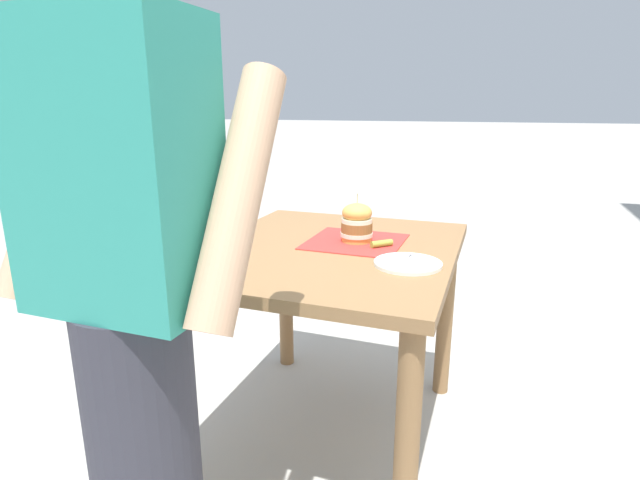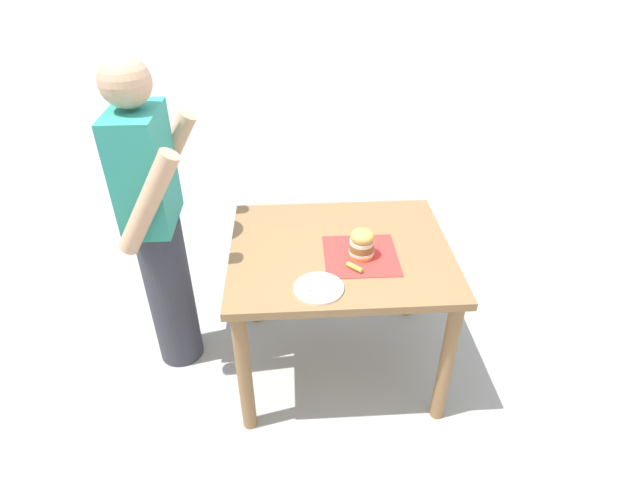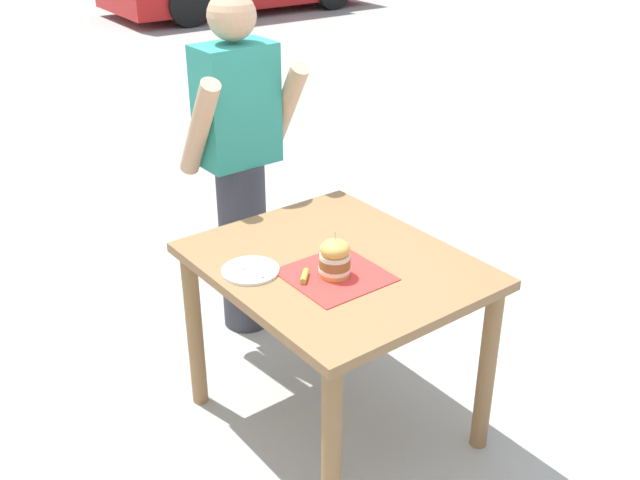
# 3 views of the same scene
# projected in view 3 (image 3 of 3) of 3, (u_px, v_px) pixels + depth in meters

# --- Properties ---
(ground_plane) EXTENTS (80.00, 80.00, 0.00)m
(ground_plane) POSITION_uv_depth(u_px,v_px,m) (334.00, 421.00, 3.26)
(ground_plane) COLOR #ADAAA3
(patio_table) EXTENTS (0.90, 1.08, 0.79)m
(patio_table) POSITION_uv_depth(u_px,v_px,m) (335.00, 289.00, 2.96)
(patio_table) COLOR olive
(patio_table) RESTS_ON ground
(serving_paper) EXTENTS (0.35, 0.35, 0.00)m
(serving_paper) POSITION_uv_depth(u_px,v_px,m) (335.00, 275.00, 2.80)
(serving_paper) COLOR red
(serving_paper) RESTS_ON patio_table
(sandwich) EXTENTS (0.12, 0.12, 0.18)m
(sandwich) POSITION_uv_depth(u_px,v_px,m) (335.00, 258.00, 2.76)
(sandwich) COLOR gold
(sandwich) RESTS_ON serving_paper
(pickle_spear) EXTENTS (0.08, 0.08, 0.02)m
(pickle_spear) POSITION_uv_depth(u_px,v_px,m) (305.00, 276.00, 2.76)
(pickle_spear) COLOR #8EA83D
(pickle_spear) RESTS_ON serving_paper
(side_plate_with_forks) EXTENTS (0.22, 0.22, 0.02)m
(side_plate_with_forks) POSITION_uv_depth(u_px,v_px,m) (250.00, 271.00, 2.82)
(side_plate_with_forks) COLOR white
(side_plate_with_forks) RESTS_ON patio_table
(diner_across_table) EXTENTS (0.55, 0.35, 1.69)m
(diner_across_table) POSITION_uv_depth(u_px,v_px,m) (240.00, 165.00, 3.57)
(diner_across_table) COLOR #33333D
(diner_across_table) RESTS_ON ground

